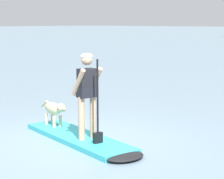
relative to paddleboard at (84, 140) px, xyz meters
name	(u,v)px	position (x,y,z in m)	size (l,w,h in m)	color
ground_plane	(78,140)	(-0.22, 0.04, -0.05)	(400.00, 400.00, 0.00)	slate
paddleboard	(84,140)	(0.00, 0.00, 0.00)	(3.30, 1.39, 0.10)	#33B2BF
person_paddler	(87,90)	(0.12, -0.02, 1.00)	(0.65, 0.54, 1.64)	tan
dog	(54,110)	(-1.17, 0.24, 0.41)	(1.04, 0.34, 0.54)	#CCB78C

